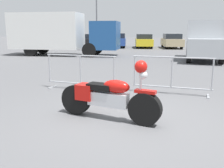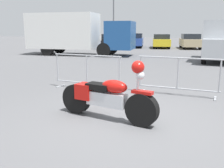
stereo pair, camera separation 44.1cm
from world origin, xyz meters
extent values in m
plane|color=#5B5B5E|center=(0.00, 0.00, 0.00)|extent=(120.00, 120.00, 0.00)
cylinder|color=black|center=(0.36, -0.25, 0.32)|extent=(0.67, 0.34, 0.64)
cylinder|color=black|center=(-1.14, 0.15, 0.32)|extent=(0.67, 0.34, 0.64)
cube|color=silver|center=(-0.39, -0.05, 0.42)|extent=(0.88, 0.45, 0.28)
ellipsoid|color=red|center=(-0.22, -0.10, 0.70)|extent=(0.61, 0.40, 0.26)
cube|color=black|center=(-0.56, 0.00, 0.66)|extent=(0.58, 0.40, 0.12)
cube|color=red|center=(-0.89, 0.08, 0.52)|extent=(0.43, 0.40, 0.32)
cube|color=red|center=(0.36, -0.25, 0.66)|extent=(0.42, 0.24, 0.06)
cylinder|color=silver|center=(0.27, -0.22, 0.80)|extent=(0.05, 0.05, 0.45)
sphere|color=silver|center=(0.31, -0.23, 0.97)|extent=(0.16, 0.16, 0.16)
sphere|color=red|center=(0.27, -0.22, 1.12)|extent=(0.24, 0.24, 0.24)
cylinder|color=#9EA0A5|center=(-1.73, 2.30, 1.05)|extent=(2.22, 0.33, 0.04)
cylinder|color=#9EA0A5|center=(-1.73, 2.30, 0.20)|extent=(2.22, 0.33, 0.04)
cylinder|color=#9EA0A5|center=(-2.79, 2.44, 0.62)|extent=(0.05, 0.05, 0.85)
cylinder|color=#9EA0A5|center=(-1.73, 2.30, 0.62)|extent=(0.05, 0.05, 0.85)
cylinder|color=#9EA0A5|center=(-0.67, 2.16, 0.62)|extent=(0.05, 0.05, 0.85)
cube|color=#9EA0A5|center=(-2.72, 2.43, 0.01)|extent=(0.12, 0.44, 0.03)
cube|color=#9EA0A5|center=(-0.74, 2.16, 0.01)|extent=(0.12, 0.44, 0.03)
cylinder|color=#9EA0A5|center=(0.95, 2.30, 1.05)|extent=(2.22, 0.33, 0.04)
cylinder|color=#9EA0A5|center=(0.95, 2.30, 0.20)|extent=(2.22, 0.33, 0.04)
cylinder|color=#9EA0A5|center=(-0.11, 2.44, 0.62)|extent=(0.05, 0.05, 0.85)
cylinder|color=#9EA0A5|center=(0.95, 2.30, 0.62)|extent=(0.05, 0.05, 0.85)
cylinder|color=#9EA0A5|center=(2.01, 2.16, 0.62)|extent=(0.05, 0.05, 0.85)
cube|color=#9EA0A5|center=(-0.04, 2.43, 0.01)|extent=(0.12, 0.44, 0.03)
cube|color=#9EA0A5|center=(1.94, 2.16, 0.01)|extent=(0.12, 0.44, 0.03)
cube|color=white|center=(-7.47, 12.32, 1.73)|extent=(5.05, 2.41, 2.50)
cube|color=#1E4C8C|center=(-3.18, 12.42, 1.43)|extent=(1.85, 2.22, 1.90)
cylinder|color=black|center=(-4.13, 13.36, 0.48)|extent=(0.97, 0.30, 0.96)
cylinder|color=black|center=(-4.08, 11.43, 0.48)|extent=(0.97, 0.30, 0.96)
cylinder|color=black|center=(-8.35, 13.27, 0.48)|extent=(0.97, 0.30, 0.96)
cylinder|color=black|center=(-8.30, 11.34, 0.48)|extent=(0.97, 0.30, 0.96)
cube|color=#B2B7BC|center=(3.26, 11.57, 1.31)|extent=(2.47, 4.31, 2.00)
cube|color=#B2B7BC|center=(2.96, 9.08, 0.84)|extent=(1.99, 1.12, 1.00)
cylinder|color=black|center=(3.85, 9.38, 0.36)|extent=(0.32, 0.74, 0.72)
cylinder|color=black|center=(2.18, 9.58, 0.36)|extent=(0.32, 0.74, 0.72)
cylinder|color=black|center=(4.23, 12.66, 0.36)|extent=(0.32, 0.74, 0.72)
cylinder|color=black|center=(2.57, 12.86, 0.36)|extent=(0.32, 0.74, 0.72)
cube|color=#236B38|center=(-9.61, 21.67, 0.57)|extent=(2.12, 4.20, 0.66)
cube|color=#1E232B|center=(-9.59, 21.53, 1.13)|extent=(1.75, 2.23, 0.47)
cylinder|color=black|center=(-10.45, 22.86, 0.30)|extent=(0.28, 0.62, 0.60)
cylinder|color=black|center=(-9.08, 23.03, 0.30)|extent=(0.28, 0.62, 0.60)
cylinder|color=black|center=(-10.13, 20.30, 0.30)|extent=(0.28, 0.62, 0.60)
cylinder|color=black|center=(-8.77, 20.47, 0.30)|extent=(0.28, 0.62, 0.60)
cube|color=black|center=(-6.78, 22.04, 0.58)|extent=(2.14, 4.24, 0.66)
cube|color=#1E232B|center=(-6.76, 21.90, 1.14)|extent=(1.77, 2.25, 0.47)
cylinder|color=black|center=(-7.63, 23.25, 0.30)|extent=(0.28, 0.63, 0.61)
cylinder|color=black|center=(-6.25, 23.42, 0.30)|extent=(0.28, 0.63, 0.61)
cylinder|color=black|center=(-7.31, 20.67, 0.30)|extent=(0.28, 0.63, 0.61)
cylinder|color=black|center=(-5.93, 20.84, 0.30)|extent=(0.28, 0.63, 0.61)
cube|color=#284799|center=(-3.95, 21.83, 0.61)|extent=(2.27, 4.50, 0.70)
cube|color=#1E232B|center=(-3.93, 21.68, 1.21)|extent=(1.87, 2.39, 0.50)
cylinder|color=black|center=(-4.85, 23.11, 0.32)|extent=(0.30, 0.66, 0.64)
cylinder|color=black|center=(-3.38, 23.29, 0.32)|extent=(0.30, 0.66, 0.64)
cylinder|color=black|center=(-4.51, 20.37, 0.32)|extent=(0.30, 0.66, 0.64)
cylinder|color=black|center=(-3.05, 20.55, 0.32)|extent=(0.30, 0.66, 0.64)
cube|color=yellow|center=(-1.12, 21.56, 0.58)|extent=(2.16, 4.29, 0.67)
cube|color=#1E232B|center=(-1.10, 21.42, 1.16)|extent=(1.79, 2.28, 0.48)
cylinder|color=black|center=(-1.98, 22.79, 0.31)|extent=(0.28, 0.63, 0.61)
cylinder|color=black|center=(-0.58, 22.96, 0.31)|extent=(0.28, 0.63, 0.61)
cylinder|color=black|center=(-1.65, 20.17, 0.31)|extent=(0.28, 0.63, 0.61)
cylinder|color=black|center=(-0.26, 20.34, 0.31)|extent=(0.28, 0.63, 0.61)
cube|color=tan|center=(1.71, 21.52, 0.60)|extent=(2.23, 4.42, 0.69)
cube|color=#1E232B|center=(1.73, 21.38, 1.19)|extent=(1.84, 2.35, 0.49)
cylinder|color=black|center=(0.83, 22.78, 0.32)|extent=(0.29, 0.65, 0.63)
cylinder|color=black|center=(2.27, 22.96, 0.32)|extent=(0.29, 0.65, 0.63)
cylinder|color=black|center=(1.16, 20.09, 0.32)|extent=(0.29, 0.65, 0.63)
cylinder|color=black|center=(2.60, 20.26, 0.32)|extent=(0.29, 0.65, 0.63)
cylinder|color=#262838|center=(-6.30, 17.14, 0.42)|extent=(0.26, 0.26, 0.85)
cylinder|color=beige|center=(-6.30, 17.14, 1.16)|extent=(0.36, 0.36, 0.62)
sphere|color=tan|center=(-6.30, 17.14, 1.58)|extent=(0.22, 0.22, 0.22)
cylinder|color=#595B60|center=(-5.38, 18.62, 2.75)|extent=(0.12, 0.12, 5.50)
camera|label=1|loc=(0.61, -4.81, 1.79)|focal=40.00mm
camera|label=2|loc=(1.03, -4.71, 1.79)|focal=40.00mm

